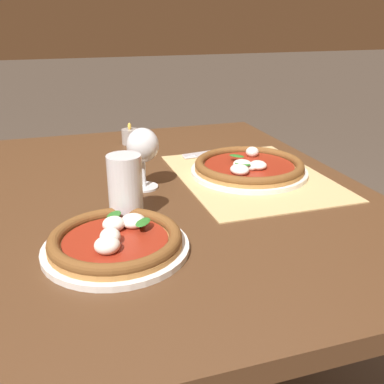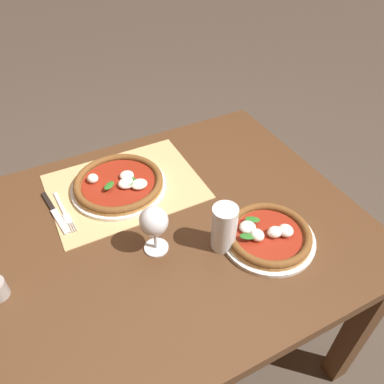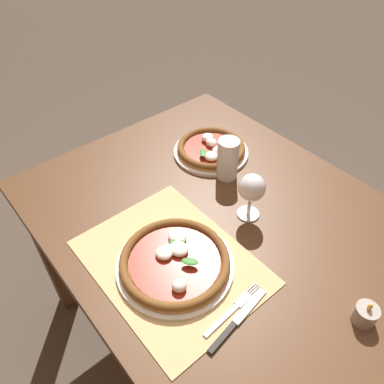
# 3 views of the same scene
# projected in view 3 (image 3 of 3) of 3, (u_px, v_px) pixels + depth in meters

# --- Properties ---
(ground_plane) EXTENTS (24.00, 24.00, 0.00)m
(ground_plane) POSITION_uv_depth(u_px,v_px,m) (216.00, 334.00, 1.65)
(ground_plane) COLOR #473D33
(dining_table) EXTENTS (1.25, 0.95, 0.74)m
(dining_table) POSITION_uv_depth(u_px,v_px,m) (224.00, 242.00, 1.21)
(dining_table) COLOR #4C301C
(dining_table) RESTS_ON ground
(paper_placemat) EXTENTS (0.49, 0.38, 0.00)m
(paper_placemat) POSITION_uv_depth(u_px,v_px,m) (171.00, 262.00, 1.02)
(paper_placemat) COLOR tan
(paper_placemat) RESTS_ON dining_table
(pizza_near) EXTENTS (0.32, 0.32, 0.05)m
(pizza_near) POSITION_uv_depth(u_px,v_px,m) (175.00, 262.00, 1.00)
(pizza_near) COLOR silver
(pizza_near) RESTS_ON paper_placemat
(pizza_far) EXTENTS (0.27, 0.27, 0.05)m
(pizza_far) POSITION_uv_depth(u_px,v_px,m) (211.00, 149.00, 1.37)
(pizza_far) COLOR silver
(pizza_far) RESTS_ON dining_table
(wine_glass) EXTENTS (0.08, 0.08, 0.16)m
(wine_glass) POSITION_uv_depth(u_px,v_px,m) (252.00, 189.00, 1.08)
(wine_glass) COLOR silver
(wine_glass) RESTS_ON dining_table
(pint_glass) EXTENTS (0.07, 0.07, 0.15)m
(pint_glass) POSITION_uv_depth(u_px,v_px,m) (228.00, 160.00, 1.24)
(pint_glass) COLOR silver
(pint_glass) RESTS_ON dining_table
(fork) EXTENTS (0.03, 0.20, 0.00)m
(fork) POSITION_uv_depth(u_px,v_px,m) (234.00, 309.00, 0.92)
(fork) COLOR #B7B7BC
(fork) RESTS_ON paper_placemat
(knife) EXTENTS (0.05, 0.22, 0.01)m
(knife) POSITION_uv_depth(u_px,v_px,m) (238.00, 319.00, 0.90)
(knife) COLOR black
(knife) RESTS_ON paper_placemat
(votive_candle) EXTENTS (0.06, 0.06, 0.07)m
(votive_candle) POSITION_uv_depth(u_px,v_px,m) (365.00, 315.00, 0.89)
(votive_candle) COLOR gray
(votive_candle) RESTS_ON dining_table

